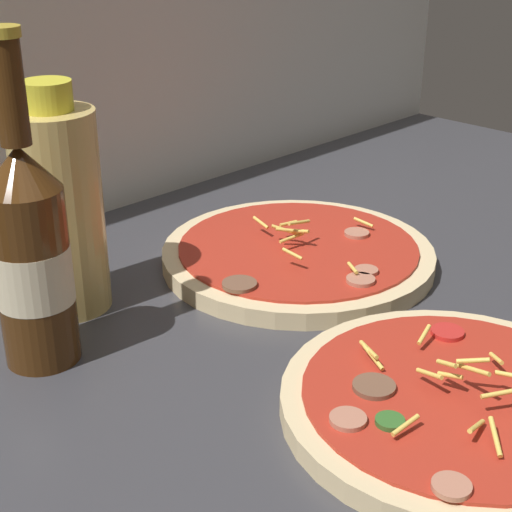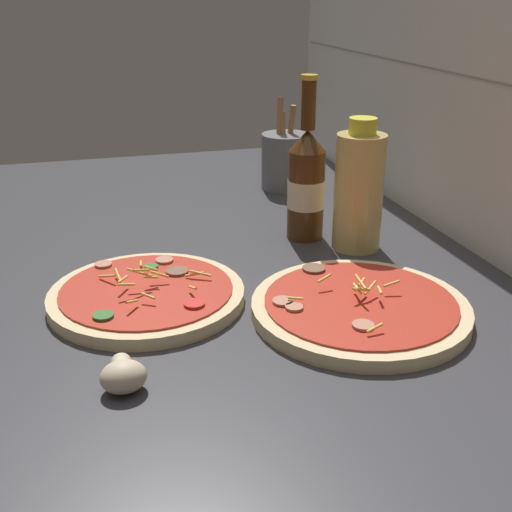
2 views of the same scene
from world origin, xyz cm
name	(u,v)px [view 2 (image 2 of 2)]	position (x,y,z in cm)	size (l,w,h in cm)	color
counter_slab	(205,287)	(0.00, 0.00, 1.25)	(160.00, 90.00, 2.50)	#38383D
tile_backsplash	(494,81)	(0.00, 45.50, 30.00)	(160.00, 1.13, 60.00)	silver
pizza_near	(147,295)	(4.85, -9.25, 3.52)	(27.23, 27.23, 5.51)	beige
pizza_far	(360,308)	(16.55, 17.69, 3.55)	(29.20, 29.20, 5.33)	beige
beer_bottle	(306,183)	(-12.95, 20.51, 12.41)	(6.40, 6.40, 27.77)	#47280F
oil_bottle	(359,190)	(-6.05, 27.13, 12.53)	(8.07, 8.07, 21.81)	#D6B766
mushroom_left	(123,375)	(25.50, -14.26, 4.28)	(5.35, 5.09, 3.57)	beige
utensil_crock	(285,160)	(-42.22, 26.45, 8.68)	(10.25, 10.25, 19.49)	slate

